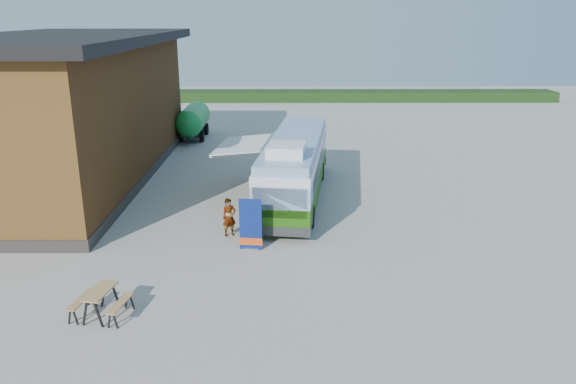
{
  "coord_description": "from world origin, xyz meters",
  "views": [
    {
      "loc": [
        0.86,
        -19.2,
        8.48
      ],
      "look_at": [
        0.94,
        3.0,
        1.4
      ],
      "focal_mm": 35.0,
      "sensor_mm": 36.0,
      "label": 1
    }
  ],
  "objects_px": {
    "banner": "(251,229)",
    "person_b": "(265,156)",
    "bus": "(295,165)",
    "person_a": "(229,217)",
    "slurry_tanker": "(193,119)",
    "picnic_table": "(100,297)"
  },
  "relations": [
    {
      "from": "bus",
      "to": "person_b",
      "type": "height_order",
      "value": "bus"
    },
    {
      "from": "banner",
      "to": "person_b",
      "type": "xyz_separation_m",
      "value": [
        0.15,
        11.35,
        -0.02
      ]
    },
    {
      "from": "bus",
      "to": "person_a",
      "type": "distance_m",
      "value": 5.47
    },
    {
      "from": "person_b",
      "to": "slurry_tanker",
      "type": "distance_m",
      "value": 10.1
    },
    {
      "from": "banner",
      "to": "bus",
      "type": "bearing_deg",
      "value": 80.89
    },
    {
      "from": "bus",
      "to": "person_a",
      "type": "bearing_deg",
      "value": -112.92
    },
    {
      "from": "banner",
      "to": "slurry_tanker",
      "type": "height_order",
      "value": "slurry_tanker"
    },
    {
      "from": "bus",
      "to": "person_b",
      "type": "bearing_deg",
      "value": 113.78
    },
    {
      "from": "picnic_table",
      "to": "person_a",
      "type": "xyz_separation_m",
      "value": [
        3.14,
        6.3,
        0.14
      ]
    },
    {
      "from": "picnic_table",
      "to": "slurry_tanker",
      "type": "xyz_separation_m",
      "value": [
        -1.16,
        24.78,
        0.7
      ]
    },
    {
      "from": "bus",
      "to": "slurry_tanker",
      "type": "relative_size",
      "value": 1.82
    },
    {
      "from": "person_a",
      "to": "banner",
      "type": "bearing_deg",
      "value": -83.16
    },
    {
      "from": "person_b",
      "to": "person_a",
      "type": "bearing_deg",
      "value": 43.28
    },
    {
      "from": "banner",
      "to": "picnic_table",
      "type": "relative_size",
      "value": 1.18
    },
    {
      "from": "banner",
      "to": "person_b",
      "type": "distance_m",
      "value": 11.36
    },
    {
      "from": "slurry_tanker",
      "to": "banner",
      "type": "bearing_deg",
      "value": -75.76
    },
    {
      "from": "picnic_table",
      "to": "person_a",
      "type": "height_order",
      "value": "person_a"
    },
    {
      "from": "bus",
      "to": "banner",
      "type": "distance_m",
      "value": 6.39
    },
    {
      "from": "slurry_tanker",
      "to": "bus",
      "type": "bearing_deg",
      "value": -63.67
    },
    {
      "from": "bus",
      "to": "banner",
      "type": "height_order",
      "value": "bus"
    },
    {
      "from": "banner",
      "to": "slurry_tanker",
      "type": "xyz_separation_m",
      "value": [
        -5.24,
        19.88,
        0.51
      ]
    },
    {
      "from": "bus",
      "to": "person_b",
      "type": "xyz_separation_m",
      "value": [
        -1.6,
        5.27,
        -0.85
      ]
    }
  ]
}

